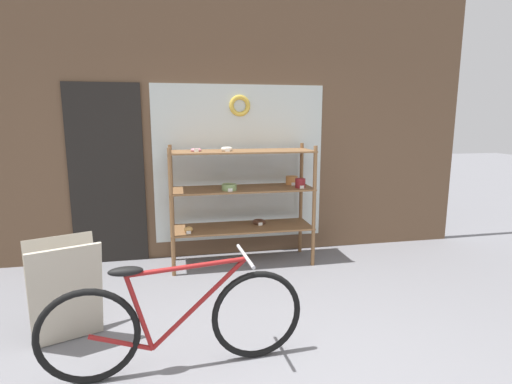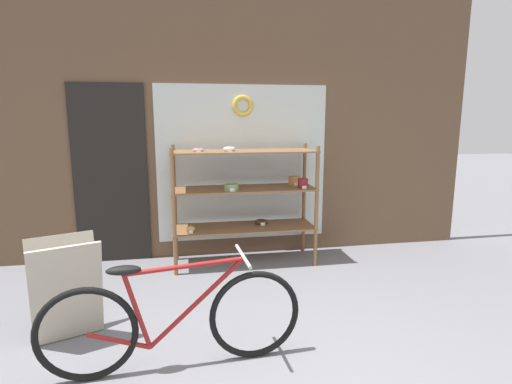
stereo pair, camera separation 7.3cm
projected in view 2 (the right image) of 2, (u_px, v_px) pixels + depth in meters
name	position (u px, v px, depth m)	size (l,w,h in m)	color
storefront_facade	(223.00, 122.00, 4.84)	(6.33, 0.13, 3.39)	brown
display_case	(246.00, 192.00, 4.63)	(1.64, 0.54, 1.40)	brown
bicycle	(173.00, 321.00, 2.70)	(1.77, 0.46, 0.79)	black
sandwich_board	(66.00, 290.00, 3.07)	(0.61, 0.54, 0.80)	#B2A893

